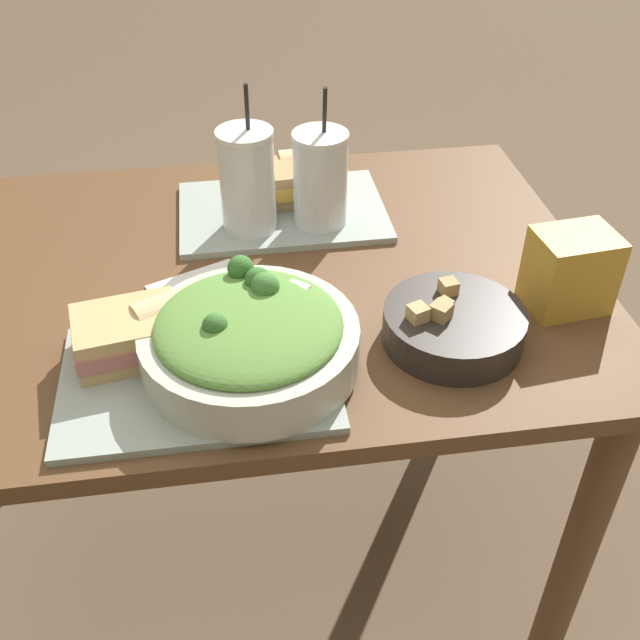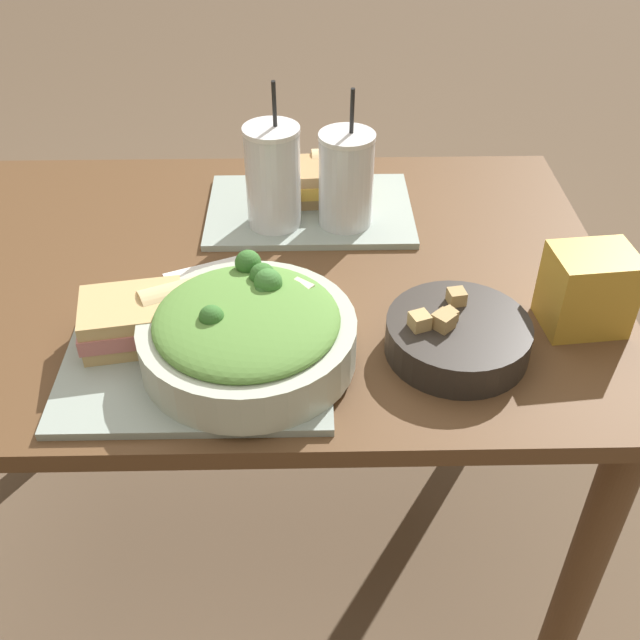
{
  "view_description": "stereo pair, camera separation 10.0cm",
  "coord_description": "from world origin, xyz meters",
  "px_view_note": "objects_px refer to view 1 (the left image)",
  "views": [
    {
      "loc": [
        0.0,
        -1.01,
        1.45
      ],
      "look_at": [
        0.12,
        -0.23,
        0.83
      ],
      "focal_mm": 42.0,
      "sensor_mm": 36.0,
      "label": 1
    },
    {
      "loc": [
        0.1,
        -1.02,
        1.45
      ],
      "look_at": [
        0.12,
        -0.23,
        0.83
      ],
      "focal_mm": 42.0,
      "sensor_mm": 36.0,
      "label": 2
    }
  ],
  "objects_px": {
    "baguette_far": "(303,167)",
    "drink_cup_dark": "(246,184)",
    "drink_cup_red": "(319,182)",
    "sandwich_near": "(127,335)",
    "sandwich_far": "(283,183)",
    "soup_bowl": "(452,325)",
    "salad_bowl": "(248,338)",
    "napkin_folded": "(200,289)",
    "baguette_near": "(173,316)",
    "chip_bag": "(569,271)"
  },
  "relations": [
    {
      "from": "baguette_far",
      "to": "drink_cup_dark",
      "type": "height_order",
      "value": "drink_cup_dark"
    },
    {
      "from": "salad_bowl",
      "to": "soup_bowl",
      "type": "distance_m",
      "value": 0.29
    },
    {
      "from": "baguette_far",
      "to": "drink_cup_dark",
      "type": "relative_size",
      "value": 0.36
    },
    {
      "from": "sandwich_near",
      "to": "baguette_near",
      "type": "bearing_deg",
      "value": 14.42
    },
    {
      "from": "sandwich_far",
      "to": "drink_cup_dark",
      "type": "xyz_separation_m",
      "value": [
        -0.07,
        -0.09,
        0.05
      ]
    },
    {
      "from": "sandwich_far",
      "to": "drink_cup_dark",
      "type": "distance_m",
      "value": 0.13
    },
    {
      "from": "baguette_near",
      "to": "baguette_far",
      "type": "distance_m",
      "value": 0.49
    },
    {
      "from": "chip_bag",
      "to": "sandwich_near",
      "type": "bearing_deg",
      "value": 177.1
    },
    {
      "from": "sandwich_far",
      "to": "napkin_folded",
      "type": "xyz_separation_m",
      "value": [
        -0.16,
        -0.25,
        -0.04
      ]
    },
    {
      "from": "chip_bag",
      "to": "napkin_folded",
      "type": "distance_m",
      "value": 0.57
    },
    {
      "from": "sandwich_far",
      "to": "napkin_folded",
      "type": "relative_size",
      "value": 0.81
    },
    {
      "from": "chip_bag",
      "to": "napkin_folded",
      "type": "relative_size",
      "value": 0.71
    },
    {
      "from": "soup_bowl",
      "to": "baguette_far",
      "type": "xyz_separation_m",
      "value": [
        -0.15,
        0.48,
        0.02
      ]
    },
    {
      "from": "napkin_folded",
      "to": "soup_bowl",
      "type": "bearing_deg",
      "value": -26.76
    },
    {
      "from": "chip_bag",
      "to": "napkin_folded",
      "type": "bearing_deg",
      "value": 161.82
    },
    {
      "from": "baguette_far",
      "to": "drink_cup_red",
      "type": "distance_m",
      "value": 0.15
    },
    {
      "from": "sandwich_far",
      "to": "baguette_far",
      "type": "distance_m",
      "value": 0.07
    },
    {
      "from": "drink_cup_dark",
      "to": "baguette_far",
      "type": "bearing_deg",
      "value": 50.58
    },
    {
      "from": "salad_bowl",
      "to": "sandwich_near",
      "type": "distance_m",
      "value": 0.17
    },
    {
      "from": "drink_cup_red",
      "to": "napkin_folded",
      "type": "height_order",
      "value": "drink_cup_red"
    },
    {
      "from": "sandwich_near",
      "to": "drink_cup_dark",
      "type": "relative_size",
      "value": 0.63
    },
    {
      "from": "sandwich_far",
      "to": "drink_cup_red",
      "type": "xyz_separation_m",
      "value": [
        0.05,
        -0.09,
        0.05
      ]
    },
    {
      "from": "soup_bowl",
      "to": "sandwich_far",
      "type": "xyz_separation_m",
      "value": [
        -0.2,
        0.43,
        0.02
      ]
    },
    {
      "from": "baguette_far",
      "to": "baguette_near",
      "type": "bearing_deg",
      "value": 148.65
    },
    {
      "from": "salad_bowl",
      "to": "drink_cup_dark",
      "type": "xyz_separation_m",
      "value": [
        0.03,
        0.36,
        0.04
      ]
    },
    {
      "from": "salad_bowl",
      "to": "drink_cup_red",
      "type": "relative_size",
      "value": 1.21
    },
    {
      "from": "drink_cup_dark",
      "to": "baguette_near",
      "type": "bearing_deg",
      "value": -113.76
    },
    {
      "from": "soup_bowl",
      "to": "sandwich_far",
      "type": "distance_m",
      "value": 0.47
    },
    {
      "from": "baguette_far",
      "to": "drink_cup_red",
      "type": "height_order",
      "value": "drink_cup_red"
    },
    {
      "from": "salad_bowl",
      "to": "baguette_near",
      "type": "distance_m",
      "value": 0.13
    },
    {
      "from": "sandwich_near",
      "to": "sandwich_far",
      "type": "distance_m",
      "value": 0.48
    },
    {
      "from": "sandwich_near",
      "to": "drink_cup_red",
      "type": "relative_size",
      "value": 0.67
    },
    {
      "from": "sandwich_far",
      "to": "chip_bag",
      "type": "distance_m",
      "value": 0.54
    },
    {
      "from": "baguette_far",
      "to": "chip_bag",
      "type": "relative_size",
      "value": 0.74
    },
    {
      "from": "baguette_near",
      "to": "baguette_far",
      "type": "height_order",
      "value": "same"
    },
    {
      "from": "baguette_far",
      "to": "sandwich_near",
      "type": "bearing_deg",
      "value": 144.34
    },
    {
      "from": "sandwich_far",
      "to": "drink_cup_red",
      "type": "distance_m",
      "value": 0.11
    },
    {
      "from": "baguette_far",
      "to": "napkin_folded",
      "type": "bearing_deg",
      "value": 143.81
    },
    {
      "from": "chip_bag",
      "to": "baguette_near",
      "type": "bearing_deg",
      "value": 174.66
    },
    {
      "from": "salad_bowl",
      "to": "sandwich_near",
      "type": "relative_size",
      "value": 1.81
    },
    {
      "from": "sandwich_near",
      "to": "chip_bag",
      "type": "height_order",
      "value": "chip_bag"
    },
    {
      "from": "salad_bowl",
      "to": "soup_bowl",
      "type": "bearing_deg",
      "value": 3.99
    },
    {
      "from": "sandwich_near",
      "to": "salad_bowl",
      "type": "bearing_deg",
      "value": -25.3
    },
    {
      "from": "sandwich_near",
      "to": "baguette_far",
      "type": "distance_m",
      "value": 0.55
    },
    {
      "from": "drink_cup_dark",
      "to": "salad_bowl",
      "type": "bearing_deg",
      "value": -93.99
    },
    {
      "from": "drink_cup_red",
      "to": "napkin_folded",
      "type": "bearing_deg",
      "value": -143.14
    },
    {
      "from": "soup_bowl",
      "to": "napkin_folded",
      "type": "height_order",
      "value": "soup_bowl"
    },
    {
      "from": "sandwich_far",
      "to": "salad_bowl",
      "type": "bearing_deg",
      "value": -105.24
    },
    {
      "from": "soup_bowl",
      "to": "salad_bowl",
      "type": "bearing_deg",
      "value": -176.01
    },
    {
      "from": "drink_cup_red",
      "to": "napkin_folded",
      "type": "distance_m",
      "value": 0.28
    }
  ]
}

